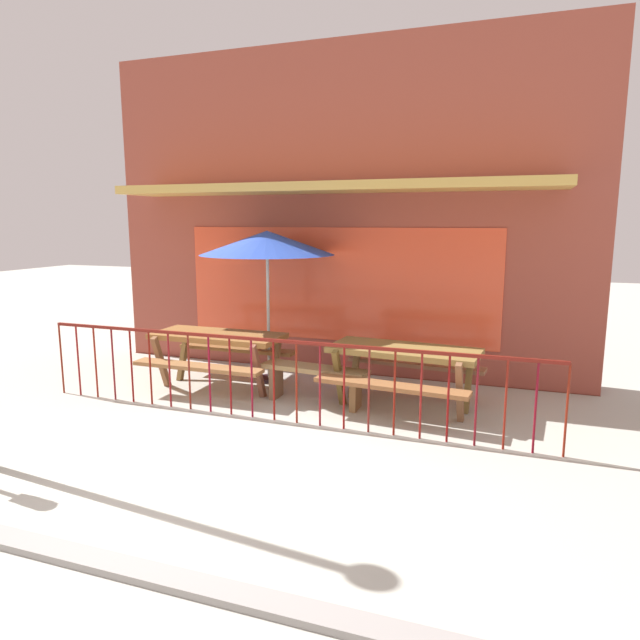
{
  "coord_description": "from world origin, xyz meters",
  "views": [
    {
      "loc": [
        2.62,
        -3.62,
        2.29
      ],
      "look_at": [
        0.42,
        2.5,
        1.15
      ],
      "focal_mm": 31.56,
      "sensor_mm": 36.0,
      "label": 1
    }
  ],
  "objects": [
    {
      "name": "patio_umbrella",
      "position": [
        -0.75,
        3.58,
        1.98
      ],
      "size": [
        1.9,
        1.9,
        2.16
      ],
      "color": "black",
      "rests_on": "ground"
    },
    {
      "name": "picnic_table_left",
      "position": [
        -1.25,
        3.0,
        0.61
      ],
      "size": [
        1.81,
        1.37,
        0.79
      ],
      "color": "#925E2D",
      "rests_on": "ground"
    },
    {
      "name": "ground",
      "position": [
        0.0,
        0.0,
        0.0
      ],
      "size": [
        40.0,
        40.0,
        0.0
      ],
      "primitive_type": "plane",
      "color": "#B0B0A4"
    },
    {
      "name": "picnic_table_right",
      "position": [
        1.33,
        3.0,
        0.61
      ],
      "size": [
        1.91,
        1.5,
        0.79
      ],
      "color": "olive",
      "rests_on": "ground"
    },
    {
      "name": "patio_fence_front",
      "position": [
        -0.0,
        2.1,
        0.66
      ],
      "size": [
        6.25,
        0.04,
        0.97
      ],
      "color": "maroon",
      "rests_on": "ground"
    },
    {
      "name": "pub_storefront",
      "position": [
        0.0,
        4.6,
        2.41
      ],
      "size": [
        7.42,
        1.49,
        4.84
      ],
      "color": "#592216",
      "rests_on": "ground"
    },
    {
      "name": "curb_edge",
      "position": [
        0.0,
        -0.88,
        0.0
      ],
      "size": [
        10.38,
        0.2,
        0.11
      ],
      "primitive_type": "cube",
      "color": "gray",
      "rests_on": "ground"
    },
    {
      "name": "patio_bench",
      "position": [
        0.23,
        2.83,
        0.35
      ],
      "size": [
        1.42,
        0.45,
        0.48
      ],
      "color": "#9B7C4E",
      "rests_on": "ground"
    }
  ]
}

